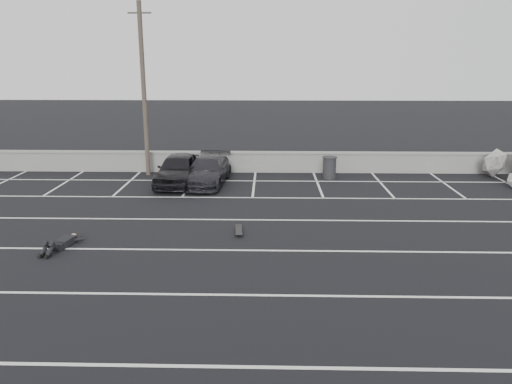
{
  "coord_description": "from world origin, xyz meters",
  "views": [
    {
      "loc": [
        1.64,
        -11.33,
        5.71
      ],
      "look_at": [
        1.21,
        6.22,
        1.0
      ],
      "focal_mm": 35.0,
      "sensor_mm": 36.0,
      "label": 1
    }
  ],
  "objects_px": {
    "skateboard": "(239,231)",
    "car_right": "(207,171)",
    "trash_bin": "(329,167)",
    "utility_pole": "(144,90)",
    "car_left": "(179,169)",
    "person": "(65,238)"
  },
  "relations": [
    {
      "from": "skateboard",
      "to": "car_right",
      "type": "bearing_deg",
      "value": 101.12
    },
    {
      "from": "trash_bin",
      "to": "skateboard",
      "type": "bearing_deg",
      "value": -116.33
    },
    {
      "from": "utility_pole",
      "to": "trash_bin",
      "type": "height_order",
      "value": "utility_pole"
    },
    {
      "from": "car_left",
      "to": "utility_pole",
      "type": "bearing_deg",
      "value": 137.81
    },
    {
      "from": "utility_pole",
      "to": "skateboard",
      "type": "xyz_separation_m",
      "value": [
        5.09,
        -8.63,
        -4.13
      ]
    },
    {
      "from": "car_right",
      "to": "trash_bin",
      "type": "relative_size",
      "value": 4.02
    },
    {
      "from": "trash_bin",
      "to": "person",
      "type": "relative_size",
      "value": 0.46
    },
    {
      "from": "car_right",
      "to": "utility_pole",
      "type": "bearing_deg",
      "value": 155.86
    },
    {
      "from": "trash_bin",
      "to": "skateboard",
      "type": "distance_m",
      "value": 8.99
    },
    {
      "from": "car_right",
      "to": "utility_pole",
      "type": "xyz_separation_m",
      "value": [
        -3.22,
        1.84,
        3.58
      ]
    },
    {
      "from": "skateboard",
      "to": "person",
      "type": "bearing_deg",
      "value": -171.18
    },
    {
      "from": "car_right",
      "to": "car_left",
      "type": "bearing_deg",
      "value": -170.69
    },
    {
      "from": "car_right",
      "to": "trash_bin",
      "type": "xyz_separation_m",
      "value": [
        5.85,
        1.26,
        -0.08
      ]
    },
    {
      "from": "utility_pole",
      "to": "trash_bin",
      "type": "xyz_separation_m",
      "value": [
        9.07,
        -0.58,
        -3.67
      ]
    },
    {
      "from": "utility_pole",
      "to": "car_left",
      "type": "bearing_deg",
      "value": -45.44
    },
    {
      "from": "car_left",
      "to": "utility_pole",
      "type": "relative_size",
      "value": 0.51
    },
    {
      "from": "car_left",
      "to": "skateboard",
      "type": "xyz_separation_m",
      "value": [
        3.19,
        -6.7,
        -0.64
      ]
    },
    {
      "from": "utility_pole",
      "to": "skateboard",
      "type": "height_order",
      "value": "utility_pole"
    },
    {
      "from": "utility_pole",
      "to": "skateboard",
      "type": "distance_m",
      "value": 10.84
    },
    {
      "from": "utility_pole",
      "to": "person",
      "type": "height_order",
      "value": "utility_pole"
    },
    {
      "from": "car_left",
      "to": "skateboard",
      "type": "relative_size",
      "value": 4.88
    },
    {
      "from": "car_right",
      "to": "skateboard",
      "type": "relative_size",
      "value": 5.0
    }
  ]
}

